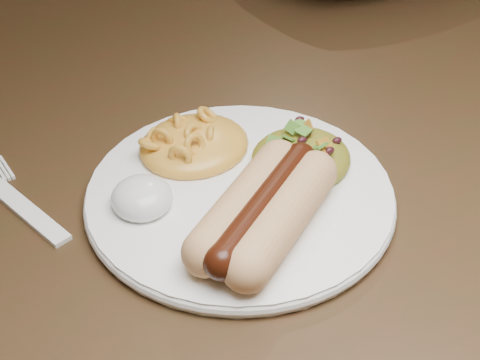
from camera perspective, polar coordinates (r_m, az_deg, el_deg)
table at (r=0.77m, az=-4.83°, el=0.43°), size 1.60×0.90×0.75m
plate at (r=0.59m, az=0.00°, el=-1.24°), size 0.28×0.28×0.01m
hotdog at (r=0.54m, az=1.88°, el=-2.28°), size 0.13×0.12×0.04m
mac_and_cheese at (r=0.62m, az=-3.62°, el=3.76°), size 0.12×0.11×0.04m
sour_cream at (r=0.57m, az=-7.68°, el=-0.88°), size 0.06×0.06×0.03m
taco_salad at (r=0.61m, az=4.79°, el=2.30°), size 0.08×0.08×0.04m
fork at (r=0.61m, az=-16.17°, el=-2.35°), size 0.05×0.14×0.00m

